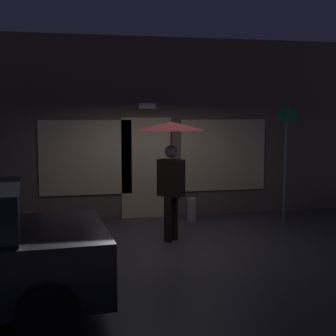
{
  "coord_description": "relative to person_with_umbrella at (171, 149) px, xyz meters",
  "views": [
    {
      "loc": [
        -1.73,
        -8.27,
        2.32
      ],
      "look_at": [
        0.06,
        0.16,
        1.32
      ],
      "focal_mm": 52.01,
      "sensor_mm": 36.0,
      "label": 1
    }
  ],
  "objects": [
    {
      "name": "person_with_umbrella",
      "position": [
        0.0,
        0.0,
        0.0
      ],
      "size": [
        1.2,
        1.2,
        2.15
      ],
      "rotation": [
        0.0,
        0.0,
        -0.78
      ],
      "color": "black",
      "rests_on": "ground"
    },
    {
      "name": "ground_plane",
      "position": [
        -0.11,
        -0.16,
        -1.67
      ],
      "size": [
        18.0,
        18.0,
        0.0
      ],
      "primitive_type": "plane",
      "color": "#38353A"
    },
    {
      "name": "street_sign_post",
      "position": [
        2.59,
        0.8,
        -0.25
      ],
      "size": [
        0.4,
        0.07,
        2.51
      ],
      "color": "#595B60",
      "rests_on": "ground"
    },
    {
      "name": "sidewalk_bollard",
      "position": [
        0.77,
        1.41,
        -1.42
      ],
      "size": [
        0.2,
        0.2,
        0.5
      ],
      "primitive_type": "cylinder",
      "color": "#9E998E",
      "rests_on": "ground"
    },
    {
      "name": "building_facade",
      "position": [
        -0.11,
        2.18,
        0.28
      ],
      "size": [
        10.58,
        0.48,
        3.93
      ],
      "color": "brown",
      "rests_on": "ground"
    }
  ]
}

